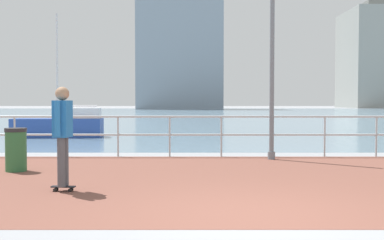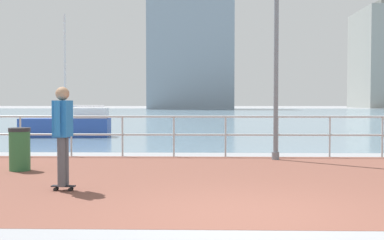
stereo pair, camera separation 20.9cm
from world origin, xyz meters
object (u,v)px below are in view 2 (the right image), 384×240
(trash_bin, at_px, (20,149))
(sailboat_ivory, at_px, (69,125))
(lamppost, at_px, (282,39))
(skateboarder, at_px, (63,128))

(trash_bin, height_order, sailboat_ivory, sailboat_ivory)
(lamppost, distance_m, sailboat_ivory, 11.11)
(sailboat_ivory, bearing_deg, trash_bin, -80.01)
(trash_bin, relative_size, sailboat_ivory, 0.18)
(sailboat_ivory, bearing_deg, skateboarder, -74.46)
(lamppost, relative_size, sailboat_ivory, 1.08)
(sailboat_ivory, bearing_deg, lamppost, -44.62)
(trash_bin, distance_m, sailboat_ivory, 9.88)
(lamppost, bearing_deg, trash_bin, -160.34)
(skateboarder, height_order, sailboat_ivory, sailboat_ivory)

